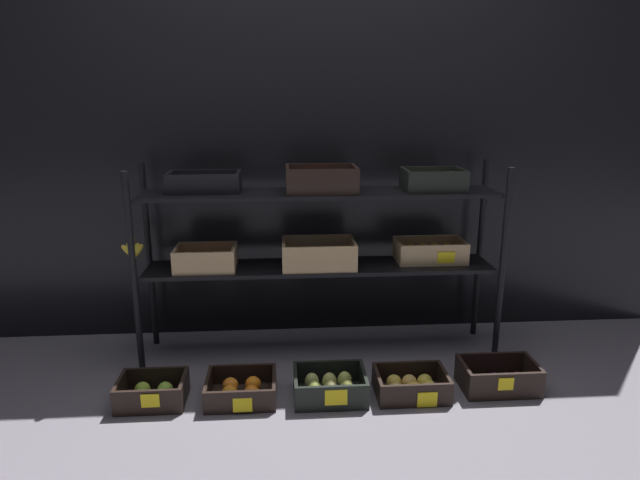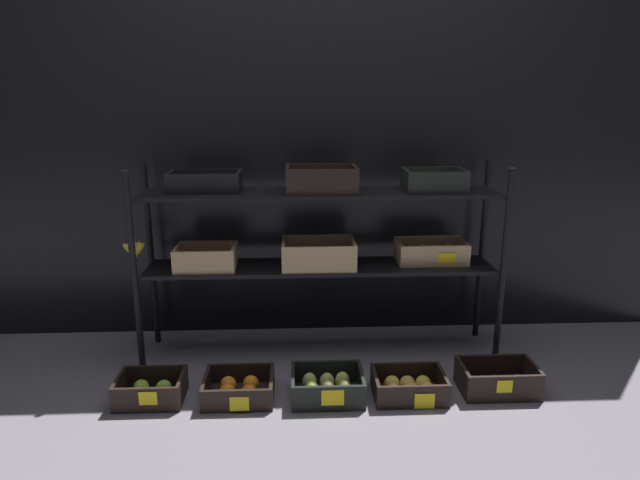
% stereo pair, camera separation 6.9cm
% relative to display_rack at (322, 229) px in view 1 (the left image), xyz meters
% --- Properties ---
extents(ground_plane, '(10.00, 10.00, 0.00)m').
position_rel_display_rack_xyz_m(ground_plane, '(-0.01, -0.00, -0.69)').
color(ground_plane, slate).
extents(storefront_wall, '(4.23, 0.12, 2.20)m').
position_rel_display_rack_xyz_m(storefront_wall, '(-0.01, 0.36, 0.41)').
color(storefront_wall, black).
rests_on(storefront_wall, ground_plane).
extents(display_rack, '(1.95, 0.36, 1.02)m').
position_rel_display_rack_xyz_m(display_rack, '(0.00, 0.00, 0.00)').
color(display_rack, black).
rests_on(display_rack, ground_plane).
extents(crate_ground_apple_green, '(0.30, 0.22, 0.12)m').
position_rel_display_rack_xyz_m(crate_ground_apple_green, '(-0.81, -0.46, -0.64)').
color(crate_ground_apple_green, black).
rests_on(crate_ground_apple_green, ground_plane).
extents(crate_ground_orange, '(0.32, 0.27, 0.11)m').
position_rel_display_rack_xyz_m(crate_ground_orange, '(-0.41, -0.46, -0.64)').
color(crate_ground_orange, black).
rests_on(crate_ground_orange, ground_plane).
extents(crate_ground_pear, '(0.33, 0.26, 0.12)m').
position_rel_display_rack_xyz_m(crate_ground_pear, '(0.00, -0.47, -0.64)').
color(crate_ground_pear, black).
rests_on(crate_ground_pear, ground_plane).
extents(crate_ground_apple_gold, '(0.33, 0.24, 0.11)m').
position_rel_display_rack_xyz_m(crate_ground_apple_gold, '(0.38, -0.48, -0.64)').
color(crate_ground_apple_gold, black).
rests_on(crate_ground_apple_gold, ground_plane).
extents(crate_ground_plum, '(0.36, 0.23, 0.13)m').
position_rel_display_rack_xyz_m(crate_ground_plum, '(0.81, -0.45, -0.64)').
color(crate_ground_plum, black).
rests_on(crate_ground_plum, ground_plane).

